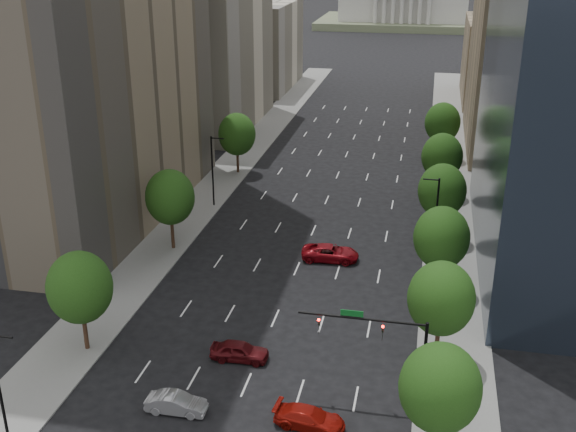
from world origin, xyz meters
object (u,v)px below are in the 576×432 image
Objects in this scene: capitol at (404,1)px; car_red_near at (310,418)px; car_maroon at (240,351)px; traffic_signal at (390,342)px; car_red_far at (330,253)px; car_silver at (176,403)px.

capitol is 12.04× the size of car_red_near.
traffic_signal is at bearing -106.79° from car_maroon.
car_red_far reaches higher than car_red_near.
traffic_signal is at bearing -75.59° from car_silver.
car_maroon is 0.79× the size of car_red_far.
capitol reaches higher than car_silver.
capitol is 223.66m from car_red_near.
traffic_signal reaches higher than car_maroon.
car_silver is 0.74× the size of car_red_far.
car_red_near is at bearing -89.20° from car_silver.
car_red_near is at bearing -136.85° from car_maroon.
capitol is at bearing 7.89° from car_red_near.
traffic_signal is 7.65m from car_red_near.
car_red_near is at bearing -177.81° from car_red_far.
car_maroon is 7.72m from car_silver.
capitol reaches higher than car_red_far.
traffic_signal is at bearing -46.61° from car_red_near.
capitol is 10.12× the size of car_red_far.
car_red_far is (-7.51, 22.69, -4.35)m from traffic_signal.
car_red_far reaches higher than car_maroon.
car_silver is (-4.03, -223.80, -7.85)m from capitol.
car_red_far is (4.39, 19.53, 0.03)m from car_maroon.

